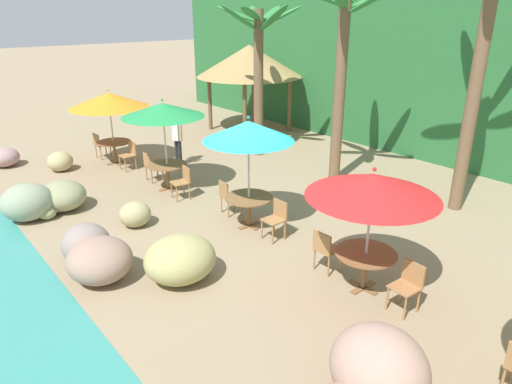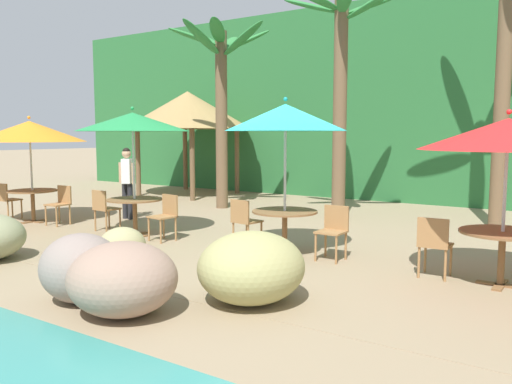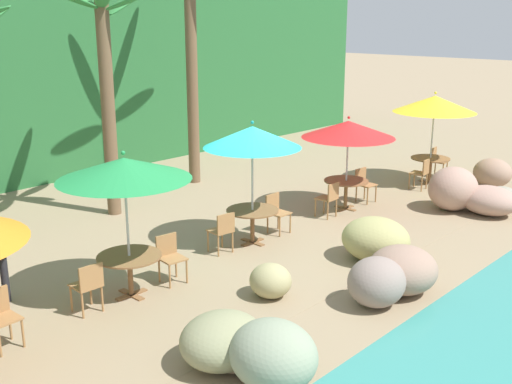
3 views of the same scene
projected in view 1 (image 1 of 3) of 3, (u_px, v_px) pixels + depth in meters
ground_plane at (242, 228)px, 10.74m from camera, size 120.00×120.00×0.00m
terrace_deck at (242, 228)px, 10.74m from camera, size 18.00×5.20×0.01m
foliage_backdrop at (460, 67)px, 14.97m from camera, size 28.00×2.40×6.00m
rock_seawall at (151, 260)px, 8.60m from camera, size 17.30×3.15×1.09m
umbrella_orange at (109, 100)px, 14.45m from camera, size 2.48×2.48×2.43m
dining_table_orange at (114, 145)px, 15.00m from camera, size 1.10×1.10×0.74m
chair_orange_seaward at (130, 154)px, 14.51m from camera, size 0.44×0.45×0.87m
chair_orange_inland at (100, 144)px, 15.55m from camera, size 0.44×0.45×0.87m
umbrella_green at (163, 110)px, 12.24m from camera, size 2.22×2.22×2.55m
dining_table_green at (167, 168)px, 12.85m from camera, size 1.10×1.10×0.74m
chair_green_seaward at (183, 180)px, 12.26m from camera, size 0.47×0.48×0.87m
chair_green_inland at (151, 165)px, 13.46m from camera, size 0.43×0.44×0.87m
umbrella_teal at (249, 131)px, 10.01m from camera, size 2.02×2.02×2.62m
dining_table_teal at (249, 202)px, 10.63m from camera, size 1.10×1.10×0.74m
chair_teal_seaward at (277, 217)px, 10.11m from camera, size 0.42×0.43×0.87m
chair_teal_inland at (228, 195)px, 11.29m from camera, size 0.47×0.48×0.87m
umbrella_red at (373, 185)px, 7.70m from camera, size 2.27×2.27×2.34m
dining_table_red at (365, 259)px, 8.22m from camera, size 1.10×1.10×0.74m
chair_red_seaward at (408, 283)px, 7.67m from camera, size 0.44×0.45×0.87m
chair_red_inland at (325, 248)px, 8.79m from camera, size 0.43×0.44×0.87m
palm_tree_nearest at (258, 53)px, 14.93m from camera, size 2.67×2.77×4.91m
palm_tree_second at (342, 52)px, 12.38m from camera, size 3.13×2.94×5.38m
palm_tree_third at (487, 22)px, 10.17m from camera, size 3.60×3.69×6.81m
palapa_hut at (249, 61)px, 18.37m from camera, size 4.24×4.24×3.43m
waiter_in_white at (177, 136)px, 14.69m from camera, size 0.52×0.39×1.70m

